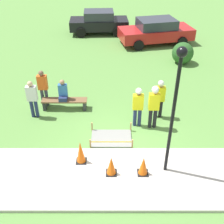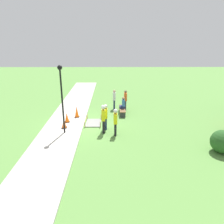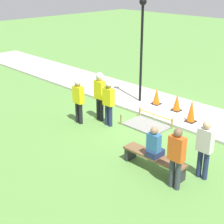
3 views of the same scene
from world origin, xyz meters
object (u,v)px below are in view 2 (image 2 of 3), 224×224
at_px(traffic_cone_near_patch, 77,112).
at_px(park_bench, 122,110).
at_px(bystander_in_gray_shirt, 114,98).
at_px(worker_assistant, 103,116).
at_px(worker_trainee, 115,120).
at_px(lamppost_near, 61,90).
at_px(traffic_cone_sidewalk_edge, 64,123).
at_px(person_seated_on_bench, 123,104).
at_px(worker_supervisor, 106,115).
at_px(traffic_cone_far_patch, 67,118).
at_px(bystander_in_orange_shirt, 125,99).

bearing_deg(traffic_cone_near_patch, park_bench, 106.72).
relative_size(traffic_cone_near_patch, bystander_in_gray_shirt, 0.50).
bearing_deg(bystander_in_gray_shirt, worker_assistant, -8.82).
bearing_deg(worker_trainee, worker_assistant, -114.25).
bearing_deg(traffic_cone_near_patch, lamppost_near, -7.67).
xyz_separation_m(traffic_cone_sidewalk_edge, person_seated_on_bench, (-3.02, 3.94, 0.37)).
distance_m(bystander_in_gray_shirt, lamppost_near, 6.05).
relative_size(traffic_cone_sidewalk_edge, worker_supervisor, 0.40).
relative_size(person_seated_on_bench, lamppost_near, 0.22).
distance_m(traffic_cone_near_patch, lamppost_near, 3.54).
xyz_separation_m(traffic_cone_far_patch, traffic_cone_sidewalk_edge, (0.99, -0.00, -0.00)).
height_order(traffic_cone_sidewalk_edge, lamppost_near, lamppost_near).
relative_size(worker_assistant, bystander_in_gray_shirt, 1.11).
bearing_deg(bystander_in_gray_shirt, worker_trainee, -0.10).
bearing_deg(worker_assistant, bystander_in_orange_shirt, 160.00).
relative_size(traffic_cone_far_patch, person_seated_on_bench, 0.75).
bearing_deg(traffic_cone_sidewalk_edge, worker_trainee, 74.38).
height_order(traffic_cone_far_patch, worker_assistant, worker_assistant).
height_order(worker_supervisor, worker_assistant, worker_assistant).
distance_m(traffic_cone_near_patch, bystander_in_orange_shirt, 4.14).
bearing_deg(traffic_cone_sidewalk_edge, park_bench, 127.48).
distance_m(traffic_cone_sidewalk_edge, park_bench, 4.90).
relative_size(traffic_cone_far_patch, bystander_in_orange_shirt, 0.40).
height_order(bystander_in_gray_shirt, lamppost_near, lamppost_near).
relative_size(worker_trainee, bystander_in_orange_shirt, 1.01).
relative_size(traffic_cone_far_patch, worker_assistant, 0.37).
bearing_deg(worker_assistant, lamppost_near, -86.77).
distance_m(person_seated_on_bench, bystander_in_orange_shirt, 0.91).
bearing_deg(park_bench, worker_supervisor, -21.97).
relative_size(worker_supervisor, worker_trainee, 1.00).
bearing_deg(traffic_cone_far_patch, park_bench, 117.16).
bearing_deg(worker_trainee, bystander_in_gray_shirt, 179.90).
relative_size(traffic_cone_far_patch, traffic_cone_sidewalk_edge, 1.00).
height_order(traffic_cone_far_patch, lamppost_near, lamppost_near).
distance_m(worker_trainee, lamppost_near, 3.59).
relative_size(park_bench, bystander_in_orange_shirt, 1.16).
bearing_deg(traffic_cone_sidewalk_edge, bystander_in_gray_shirt, 141.41).
bearing_deg(traffic_cone_far_patch, worker_supervisor, 69.52).
bearing_deg(traffic_cone_sidewalk_edge, bystander_in_orange_shirt, 132.85).
height_order(traffic_cone_near_patch, worker_supervisor, worker_supervisor).
xyz_separation_m(traffic_cone_sidewalk_edge, bystander_in_orange_shirt, (-3.88, 4.19, 0.50)).
xyz_separation_m(traffic_cone_far_patch, bystander_in_gray_shirt, (-3.13, 3.29, 0.49)).
relative_size(worker_trainee, bystander_in_gray_shirt, 1.02).
distance_m(traffic_cone_sidewalk_edge, worker_trainee, 3.45).
bearing_deg(worker_assistant, person_seated_on_bench, 159.03).
xyz_separation_m(traffic_cone_far_patch, bystander_in_orange_shirt, (-2.89, 4.18, 0.50)).
bearing_deg(bystander_in_gray_shirt, traffic_cone_far_patch, -46.38).
bearing_deg(worker_trainee, bystander_in_orange_shirt, 169.31).
bearing_deg(traffic_cone_near_patch, person_seated_on_bench, 106.98).
bearing_deg(park_bench, worker_trainee, -8.90).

